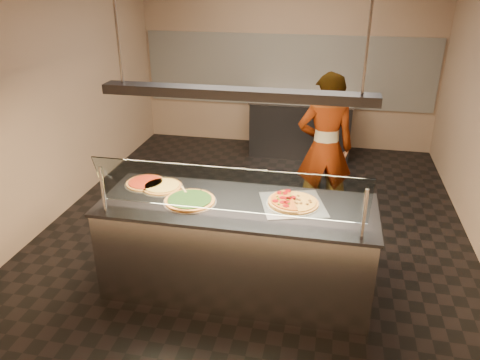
% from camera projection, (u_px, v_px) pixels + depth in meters
% --- Properties ---
extents(ground, '(5.00, 6.00, 0.02)m').
position_uv_depth(ground, '(256.00, 224.00, 5.80)').
color(ground, black).
rests_on(ground, ground).
extents(wall_back, '(5.00, 0.02, 3.00)m').
position_uv_depth(wall_back, '(288.00, 59.00, 7.86)').
color(wall_back, tan).
rests_on(wall_back, ground).
extents(wall_front, '(5.00, 0.02, 3.00)m').
position_uv_depth(wall_front, '(165.00, 254.00, 2.49)').
color(wall_front, tan).
rests_on(wall_front, ground).
extents(wall_left, '(0.02, 6.00, 3.00)m').
position_uv_depth(wall_left, '(53.00, 94.00, 5.63)').
color(wall_left, tan).
rests_on(wall_left, ground).
extents(tile_band, '(4.90, 0.02, 1.20)m').
position_uv_depth(tile_band, '(287.00, 71.00, 7.92)').
color(tile_band, silver).
rests_on(tile_band, wall_back).
extents(serving_counter, '(2.53, 0.94, 0.93)m').
position_uv_depth(serving_counter, '(237.00, 247.00, 4.45)').
color(serving_counter, '#B7B7BC').
rests_on(serving_counter, ground).
extents(sneeze_guard, '(2.29, 0.18, 0.54)m').
position_uv_depth(sneeze_guard, '(228.00, 190.00, 3.83)').
color(sneeze_guard, '#B7B7BC').
rests_on(sneeze_guard, serving_counter).
extents(perforated_tray, '(0.68, 0.68, 0.01)m').
position_uv_depth(perforated_tray, '(293.00, 204.00, 4.25)').
color(perforated_tray, silver).
rests_on(perforated_tray, serving_counter).
extents(half_pizza_pepperoni, '(0.35, 0.50, 0.05)m').
position_uv_depth(half_pizza_pepperoni, '(281.00, 200.00, 4.26)').
color(half_pizza_pepperoni, '#9B5F26').
rests_on(half_pizza_pepperoni, perforated_tray).
extents(half_pizza_sausage, '(0.35, 0.50, 0.04)m').
position_uv_depth(half_pizza_sausage, '(305.00, 203.00, 4.22)').
color(half_pizza_sausage, '#9B5F26').
rests_on(half_pizza_sausage, perforated_tray).
extents(pizza_spinach, '(0.49, 0.49, 0.03)m').
position_uv_depth(pizza_spinach, '(190.00, 200.00, 4.29)').
color(pizza_spinach, silver).
rests_on(pizza_spinach, serving_counter).
extents(pizza_cheese, '(0.41, 0.41, 0.03)m').
position_uv_depth(pizza_cheese, '(162.00, 186.00, 4.57)').
color(pizza_cheese, silver).
rests_on(pizza_cheese, serving_counter).
extents(pizza_tomato, '(0.41, 0.41, 0.03)m').
position_uv_depth(pizza_tomato, '(146.00, 183.00, 4.65)').
color(pizza_tomato, silver).
rests_on(pizza_tomato, serving_counter).
extents(pizza_spatula, '(0.27, 0.19, 0.02)m').
position_uv_depth(pizza_spatula, '(189.00, 191.00, 4.44)').
color(pizza_spatula, '#B7B7BC').
rests_on(pizza_spatula, pizza_spinach).
extents(prep_table, '(1.66, 0.74, 0.93)m').
position_uv_depth(prep_table, '(301.00, 127.00, 7.82)').
color(prep_table, '#323237').
rests_on(prep_table, ground).
extents(worker, '(0.73, 0.54, 1.84)m').
position_uv_depth(worker, '(325.00, 149.00, 5.59)').
color(worker, '#241F28').
rests_on(worker, ground).
extents(heat_lamp_housing, '(2.30, 0.18, 0.08)m').
position_uv_depth(heat_lamp_housing, '(237.00, 93.00, 3.84)').
color(heat_lamp_housing, '#323237').
rests_on(heat_lamp_housing, ceiling).
extents(lamp_rod_left, '(0.02, 0.02, 1.01)m').
position_uv_depth(lamp_rod_left, '(116.00, 21.00, 3.80)').
color(lamp_rod_left, '#B7B7BC').
rests_on(lamp_rod_left, ceiling).
extents(lamp_rod_right, '(0.02, 0.02, 1.01)m').
position_uv_depth(lamp_rod_right, '(369.00, 27.00, 3.43)').
color(lamp_rod_right, '#B7B7BC').
rests_on(lamp_rod_right, ceiling).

